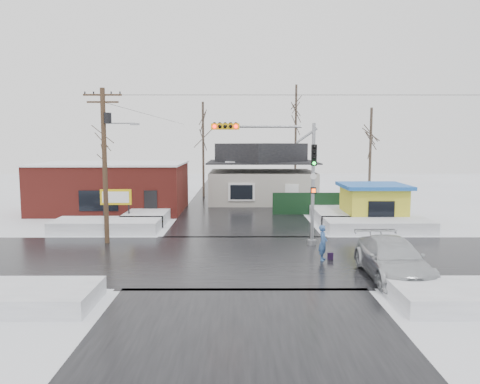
{
  "coord_description": "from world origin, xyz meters",
  "views": [
    {
      "loc": [
        -0.23,
        -23.55,
        6.07
      ],
      "look_at": [
        -0.17,
        3.79,
        3.0
      ],
      "focal_mm": 35.0,
      "sensor_mm": 36.0,
      "label": 1
    }
  ],
  "objects_px": {
    "marquee_sign": "(116,198)",
    "car": "(393,259)",
    "traffic_signal": "(286,167)",
    "utility_pole": "(106,156)",
    "pedestrian": "(323,243)",
    "kiosk": "(373,203)"
  },
  "relations": [
    {
      "from": "utility_pole",
      "to": "marquee_sign",
      "type": "distance_m",
      "value": 6.87
    },
    {
      "from": "marquee_sign",
      "to": "traffic_signal",
      "type": "bearing_deg",
      "value": -29.72
    },
    {
      "from": "traffic_signal",
      "to": "utility_pole",
      "type": "relative_size",
      "value": 0.78
    },
    {
      "from": "marquee_sign",
      "to": "pedestrian",
      "type": "xyz_separation_m",
      "value": [
        13.0,
        -10.01,
        -1.03
      ]
    },
    {
      "from": "utility_pole",
      "to": "traffic_signal",
      "type": "bearing_deg",
      "value": -2.95
    },
    {
      "from": "utility_pole",
      "to": "marquee_sign",
      "type": "relative_size",
      "value": 3.53
    },
    {
      "from": "marquee_sign",
      "to": "car",
      "type": "relative_size",
      "value": 0.44
    },
    {
      "from": "traffic_signal",
      "to": "kiosk",
      "type": "distance_m",
      "value": 10.43
    },
    {
      "from": "traffic_signal",
      "to": "car",
      "type": "xyz_separation_m",
      "value": [
        4.08,
        -6.5,
        -3.69
      ]
    },
    {
      "from": "marquee_sign",
      "to": "kiosk",
      "type": "xyz_separation_m",
      "value": [
        18.5,
        0.5,
        -0.46
      ]
    },
    {
      "from": "marquee_sign",
      "to": "kiosk",
      "type": "distance_m",
      "value": 18.51
    },
    {
      "from": "utility_pole",
      "to": "kiosk",
      "type": "xyz_separation_m",
      "value": [
        17.43,
        6.49,
        -3.65
      ]
    },
    {
      "from": "traffic_signal",
      "to": "marquee_sign",
      "type": "height_order",
      "value": "traffic_signal"
    },
    {
      "from": "traffic_signal",
      "to": "car",
      "type": "relative_size",
      "value": 1.2
    },
    {
      "from": "marquee_sign",
      "to": "kiosk",
      "type": "relative_size",
      "value": 0.55
    },
    {
      "from": "traffic_signal",
      "to": "kiosk",
      "type": "height_order",
      "value": "traffic_signal"
    },
    {
      "from": "traffic_signal",
      "to": "car",
      "type": "height_order",
      "value": "traffic_signal"
    },
    {
      "from": "pedestrian",
      "to": "car",
      "type": "relative_size",
      "value": 0.31
    },
    {
      "from": "marquee_sign",
      "to": "pedestrian",
      "type": "height_order",
      "value": "marquee_sign"
    },
    {
      "from": "utility_pole",
      "to": "car",
      "type": "bearing_deg",
      "value": -25.96
    },
    {
      "from": "traffic_signal",
      "to": "utility_pole",
      "type": "xyz_separation_m",
      "value": [
        -10.36,
        0.53,
        0.57
      ]
    },
    {
      "from": "utility_pole",
      "to": "pedestrian",
      "type": "bearing_deg",
      "value": -18.59
    }
  ]
}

